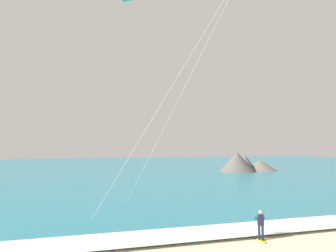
% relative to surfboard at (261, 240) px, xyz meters
% --- Properties ---
extents(sea, '(200.00, 120.00, 0.20)m').
position_rel_surfboard_xyz_m(sea, '(2.66, 60.73, 0.07)').
color(sea, teal).
rests_on(sea, ground).
extents(surf_foam, '(200.00, 3.04, 0.04)m').
position_rel_surfboard_xyz_m(surf_foam, '(2.66, 1.73, 0.19)').
color(surf_foam, white).
rests_on(surf_foam, sea).
extents(surfboard, '(0.83, 1.47, 0.09)m').
position_rel_surfboard_xyz_m(surfboard, '(0.00, 0.00, 0.00)').
color(surfboard, yellow).
rests_on(surfboard, ground).
extents(kitesurfer, '(0.62, 0.62, 1.69)m').
position_rel_surfboard_xyz_m(kitesurfer, '(0.01, 0.02, 0.91)').
color(kitesurfer, '#191E38').
rests_on(kitesurfer, ground).
extents(headland_right, '(13.41, 8.44, 4.12)m').
position_rel_surfboard_xyz_m(headland_right, '(24.17, 42.27, 1.65)').
color(headland_right, '#56514C').
rests_on(headland_right, ground).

